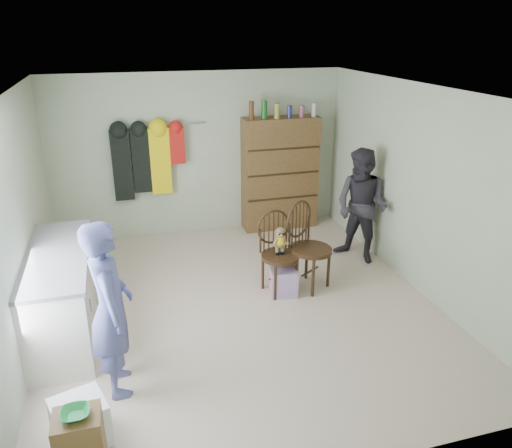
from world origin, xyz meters
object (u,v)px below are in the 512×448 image
object	(u,v)px
counter	(62,294)
chair_front	(278,248)
chair_far	(307,242)
dresser	(280,173)

from	to	relation	value
counter	chair_front	distance (m)	2.51
counter	chair_far	bearing A→B (deg)	5.27
counter	chair_far	xyz separation A→B (m)	(2.88, 0.27, 0.13)
counter	chair_far	world-z (taller)	chair_far
chair_far	dresser	world-z (taller)	dresser
chair_far	dresser	xyz separation A→B (m)	(0.32, 2.03, 0.31)
chair_front	chair_far	world-z (taller)	chair_far
counter	chair_front	xyz separation A→B (m)	(2.50, 0.26, 0.10)
counter	dresser	size ratio (longest dim) A/B	0.89
counter	chair_front	world-z (taller)	chair_front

